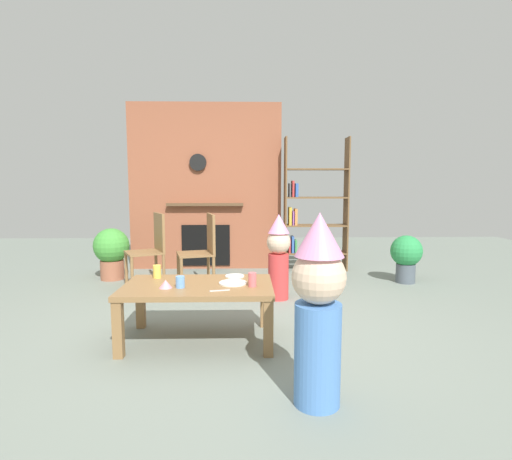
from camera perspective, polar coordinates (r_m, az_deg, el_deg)
The scene contains 17 objects.
ground_plane at distance 3.57m, azimuth -2.31°, elevation -13.78°, with size 12.00×12.00×0.00m, color gray.
brick_fireplace_feature at distance 5.98m, azimuth -7.12°, elevation 5.98°, with size 2.20×0.28×2.40m.
bookshelf at distance 5.84m, azimuth 7.74°, elevation 2.83°, with size 0.90×0.28×1.90m.
coffee_table at distance 3.24m, azimuth -8.17°, elevation -8.74°, with size 1.16×0.71×0.46m.
paper_cup_near_left at distance 3.49m, azimuth -13.82°, elevation -5.72°, with size 0.07×0.07×0.11m, color #F2CC4C.
paper_cup_near_right at distance 3.13m, azimuth -10.67°, elevation -7.24°, with size 0.07×0.07×0.09m, color #669EE0.
paper_cup_center at distance 3.11m, azimuth -0.52°, elevation -7.03°, with size 0.06×0.06×0.11m, color #E5666B.
paper_plate_front at distance 3.44m, azimuth -3.03°, elevation -6.54°, with size 0.16×0.16×0.01m, color white.
paper_plate_rear at distance 3.21m, azimuth -3.28°, elevation -7.48°, with size 0.22×0.22×0.01m, color white.
birthday_cake_slice at distance 3.15m, azimuth -12.67°, elevation -7.45°, with size 0.10×0.10×0.06m, color pink.
table_fork at distance 3.01m, azimuth -5.16°, elevation -8.51°, with size 0.15×0.02×0.01m, color silver.
child_with_cone_hat at distance 2.29m, azimuth 8.80°, elevation -10.44°, with size 0.30×0.30×1.09m.
child_in_pink at distance 4.34m, azimuth 3.21°, elevation -3.48°, with size 0.26×0.26×0.92m.
dining_chair_left at distance 4.93m, azimuth -14.51°, elevation -2.21°, with size 0.54×0.54×0.90m.
dining_chair_middle at distance 4.71m, azimuth -7.48°, elevation -2.47°, with size 0.49×0.49×0.90m.
potted_plant_tall at distance 5.42m, azimuth 20.48°, elevation -3.32°, with size 0.39×0.39×0.60m.
potted_plant_short at distance 5.58m, azimuth -19.75°, elevation -2.72°, with size 0.46×0.46×0.67m.
Camera 1 is at (0.06, -3.35, 1.24)m, focal length 28.28 mm.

